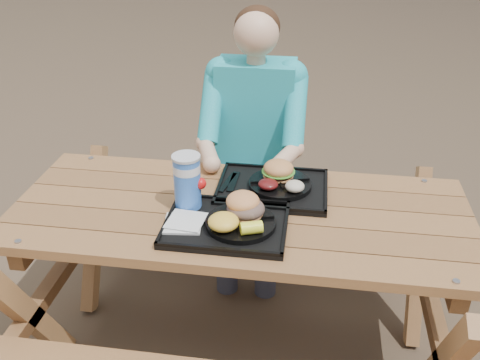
# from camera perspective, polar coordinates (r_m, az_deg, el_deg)

# --- Properties ---
(ground) EXTENTS (60.00, 60.00, 0.00)m
(ground) POSITION_cam_1_polar(r_m,az_deg,el_deg) (2.58, 0.00, -17.40)
(ground) COLOR #999999
(ground) RESTS_ON ground
(picnic_table) EXTENTS (1.80, 1.49, 0.75)m
(picnic_table) POSITION_cam_1_polar(r_m,az_deg,el_deg) (2.32, 0.00, -10.99)
(picnic_table) COLOR #999999
(picnic_table) RESTS_ON ground
(tray_near) EXTENTS (0.45, 0.35, 0.02)m
(tray_near) POSITION_cam_1_polar(r_m,az_deg,el_deg) (1.99, -1.47, -4.84)
(tray_near) COLOR black
(tray_near) RESTS_ON picnic_table
(tray_far) EXTENTS (0.45, 0.35, 0.02)m
(tray_far) POSITION_cam_1_polar(r_m,az_deg,el_deg) (2.22, 3.48, -0.97)
(tray_far) COLOR black
(tray_far) RESTS_ON picnic_table
(plate_near) EXTENTS (0.26, 0.26, 0.02)m
(plate_near) POSITION_cam_1_polar(r_m,az_deg,el_deg) (1.96, 0.08, -4.57)
(plate_near) COLOR black
(plate_near) RESTS_ON tray_near
(plate_far) EXTENTS (0.26, 0.26, 0.02)m
(plate_far) POSITION_cam_1_polar(r_m,az_deg,el_deg) (2.21, 4.29, -0.45)
(plate_far) COLOR black
(plate_far) RESTS_ON tray_far
(napkin_stack) EXTENTS (0.15, 0.15, 0.02)m
(napkin_stack) POSITION_cam_1_polar(r_m,az_deg,el_deg) (1.98, -6.11, -4.55)
(napkin_stack) COLOR silver
(napkin_stack) RESTS_ON tray_near
(soda_cup) EXTENTS (0.10, 0.10, 0.21)m
(soda_cup) POSITION_cam_1_polar(r_m,az_deg,el_deg) (2.04, -5.65, -0.26)
(soda_cup) COLOR blue
(soda_cup) RESTS_ON tray_near
(condiment_bbq) EXTENTS (0.04, 0.04, 0.03)m
(condiment_bbq) POSITION_cam_1_polar(r_m,az_deg,el_deg) (2.08, -0.85, -2.43)
(condiment_bbq) COLOR black
(condiment_bbq) RESTS_ON tray_near
(condiment_mustard) EXTENTS (0.05, 0.05, 0.03)m
(condiment_mustard) POSITION_cam_1_polar(r_m,az_deg,el_deg) (2.07, 0.83, -2.42)
(condiment_mustard) COLOR gold
(condiment_mustard) RESTS_ON tray_near
(sandwich) EXTENTS (0.13, 0.13, 0.14)m
(sandwich) POSITION_cam_1_polar(r_m,az_deg,el_deg) (1.95, 0.62, -2.06)
(sandwich) COLOR #D6864B
(sandwich) RESTS_ON plate_near
(mac_cheese) EXTENTS (0.11, 0.11, 0.06)m
(mac_cheese) POSITION_cam_1_polar(r_m,az_deg,el_deg) (1.90, -1.77, -4.48)
(mac_cheese) COLOR yellow
(mac_cheese) RESTS_ON plate_near
(corn_cob) EXTENTS (0.10, 0.10, 0.05)m
(corn_cob) POSITION_cam_1_polar(r_m,az_deg,el_deg) (1.88, 1.22, -5.11)
(corn_cob) COLOR #FCFF35
(corn_cob) RESTS_ON plate_near
(cutlery_far) EXTENTS (0.03, 0.17, 0.01)m
(cutlery_far) POSITION_cam_1_polar(r_m,az_deg,el_deg) (2.24, -0.70, -0.18)
(cutlery_far) COLOR black
(cutlery_far) RESTS_ON tray_far
(burger) EXTENTS (0.13, 0.13, 0.11)m
(burger) POSITION_cam_1_polar(r_m,az_deg,el_deg) (2.22, 4.14, 1.61)
(burger) COLOR #CB8347
(burger) RESTS_ON plate_far
(baked_beans) EXTENTS (0.08, 0.08, 0.04)m
(baked_beans) POSITION_cam_1_polar(r_m,az_deg,el_deg) (2.15, 3.02, -0.45)
(baked_beans) COLOR #571112
(baked_beans) RESTS_ON plate_far
(potato_salad) EXTENTS (0.08, 0.08, 0.04)m
(potato_salad) POSITION_cam_1_polar(r_m,az_deg,el_deg) (2.14, 5.86, -0.67)
(potato_salad) COLOR beige
(potato_salad) RESTS_ON plate_far
(diner) EXTENTS (0.48, 0.84, 1.28)m
(diner) POSITION_cam_1_polar(r_m,az_deg,el_deg) (2.76, 1.58, 2.61)
(diner) COLOR #1BC2BA
(diner) RESTS_ON ground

